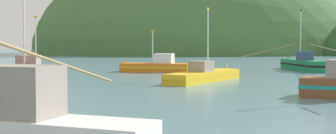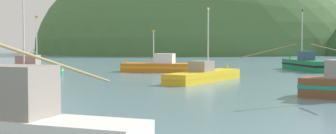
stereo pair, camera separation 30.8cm
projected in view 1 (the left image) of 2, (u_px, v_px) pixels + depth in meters
name	position (u px, v px, depth m)	size (l,w,h in m)	color
hill_far_left	(198.00, 53.00, 170.37)	(123.01, 98.41, 77.97)	#47703D
hill_mid_left	(251.00, 51.00, 210.79)	(122.85, 98.28, 68.81)	#386633
fishing_boat_green	(302.00, 64.00, 57.78)	(16.72, 11.03, 7.92)	#197A47
fishing_boat_yellow	(204.00, 75.00, 41.09)	(9.30, 9.95, 6.84)	gold
fishing_boat_teal	(30.00, 69.00, 49.27)	(6.83, 12.64, 6.55)	#147F84
fishing_boat_orange	(157.00, 66.00, 54.90)	(8.87, 5.59, 5.18)	orange
fishing_boat_red	(26.00, 78.00, 32.78)	(2.63, 6.82, 6.89)	red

